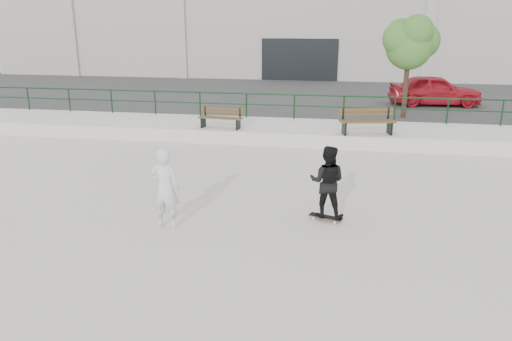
% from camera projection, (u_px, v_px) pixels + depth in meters
% --- Properties ---
extents(ground, '(120.00, 120.00, 0.00)m').
position_uv_depth(ground, '(197.00, 237.00, 10.72)').
color(ground, '#B9B2A9').
rests_on(ground, ground).
extents(ledge, '(30.00, 3.00, 0.50)m').
position_uv_depth(ledge, '(265.00, 131.00, 19.59)').
color(ledge, silver).
rests_on(ledge, ground).
extents(parking_strip, '(60.00, 14.00, 0.50)m').
position_uv_depth(parking_strip, '(289.00, 98.00, 27.59)').
color(parking_strip, '#363636').
rests_on(parking_strip, ground).
extents(railing, '(28.00, 0.06, 1.03)m').
position_uv_depth(railing, '(270.00, 100.00, 20.52)').
color(railing, '#123218').
rests_on(railing, ledge).
extents(commercial_building, '(44.20, 16.33, 8.00)m').
position_uv_depth(commercial_building, '(309.00, 16.00, 39.49)').
color(commercial_building, '#B8B1A5').
rests_on(commercial_building, ground).
extents(bench_left, '(1.71, 0.63, 0.77)m').
position_uv_depth(bench_left, '(221.00, 118.00, 18.81)').
color(bench_left, '#4E341B').
rests_on(bench_left, ledge).
extents(bench_right, '(2.05, 0.97, 0.91)m').
position_uv_depth(bench_right, '(367.00, 121.00, 17.84)').
color(bench_right, '#4E341B').
rests_on(bench_right, ledge).
extents(tree, '(2.33, 2.07, 4.15)m').
position_uv_depth(tree, '(410.00, 41.00, 19.96)').
color(tree, '#402B20').
rests_on(tree, parking_strip).
extents(red_car, '(4.32, 1.99, 1.44)m').
position_uv_depth(red_car, '(435.00, 90.00, 23.60)').
color(red_car, '#AD1522').
rests_on(red_car, parking_strip).
extents(skateboard, '(0.80, 0.44, 0.09)m').
position_uv_depth(skateboard, '(326.00, 217.00, 11.59)').
color(skateboard, black).
rests_on(skateboard, ground).
extents(standing_skater, '(0.89, 0.73, 1.69)m').
position_uv_depth(standing_skater, '(327.00, 182.00, 11.34)').
color(standing_skater, black).
rests_on(standing_skater, skateboard).
extents(seated_skater, '(0.67, 0.45, 1.84)m').
position_uv_depth(seated_skater, '(165.00, 188.00, 10.96)').
color(seated_skater, silver).
rests_on(seated_skater, ground).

